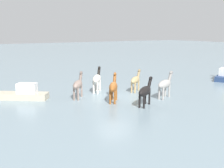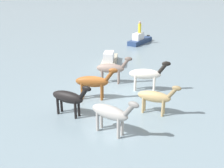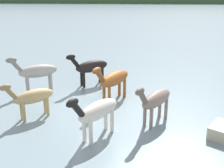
# 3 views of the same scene
# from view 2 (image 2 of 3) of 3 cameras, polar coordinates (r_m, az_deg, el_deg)

# --- Properties ---
(ground_plane) EXTENTS (173.18, 173.18, 0.00)m
(ground_plane) POSITION_cam_2_polar(r_m,az_deg,el_deg) (15.37, -0.45, -3.22)
(ground_plane) COLOR gray
(horse_dark_mare) EXTENTS (1.75, 2.14, 1.87)m
(horse_dark_mare) POSITION_cam_2_polar(r_m,az_deg,el_deg) (15.07, -3.95, 0.48)
(horse_dark_mare) COLOR brown
(horse_dark_mare) RESTS_ON ground_plane
(horse_chestnut_trailing) EXTENTS (2.11, 1.53, 1.77)m
(horse_chestnut_trailing) POSITION_cam_2_polar(r_m,az_deg,el_deg) (13.35, -9.12, -2.84)
(horse_chestnut_trailing) COLOR black
(horse_chestnut_trailing) RESTS_ON ground_plane
(horse_dun_straggler) EXTENTS (1.92, 1.56, 1.68)m
(horse_dun_straggler) POSITION_cam_2_polar(r_m,az_deg,el_deg) (13.55, 9.22, -2.73)
(horse_dun_straggler) COLOR tan
(horse_dun_straggler) RESTS_ON ground_plane
(horse_gray_outer) EXTENTS (1.71, 2.07, 1.82)m
(horse_gray_outer) POSITION_cam_2_polar(r_m,az_deg,el_deg) (17.43, -0.08, 3.32)
(horse_gray_outer) COLOR gray
(horse_gray_outer) RESTS_ON ground_plane
(horse_lead) EXTENTS (1.81, 2.16, 1.90)m
(horse_lead) POSITION_cam_2_polar(r_m,az_deg,el_deg) (16.33, 7.35, 2.06)
(horse_lead) COLOR silver
(horse_lead) RESTS_ON ground_plane
(horse_mid_herd) EXTENTS (2.30, 1.35, 1.85)m
(horse_mid_herd) POSITION_cam_2_polar(r_m,az_deg,el_deg) (11.61, -0.16, -6.16)
(horse_mid_herd) COLOR #9E9993
(horse_mid_herd) RESTS_ON ground_plane
(boat_launch_far) EXTENTS (2.62, 3.83, 1.31)m
(boat_launch_far) POSITION_cam_2_polar(r_m,az_deg,el_deg) (29.20, 5.90, 9.16)
(boat_launch_far) COLOR navy
(boat_launch_far) RESTS_ON ground_plane
(boat_skiff_near) EXTENTS (3.68, 3.04, 1.31)m
(boat_skiff_near) POSITION_cam_2_polar(r_m,az_deg,el_deg) (21.43, -0.58, 4.82)
(boat_skiff_near) COLOR #B7AD93
(boat_skiff_near) RESTS_ON ground_plane
(person_spotter_bow) EXTENTS (0.32, 0.32, 1.19)m
(person_spotter_bow) POSITION_cam_2_polar(r_m,az_deg,el_deg) (28.76, 5.90, 11.83)
(person_spotter_bow) COLOR yellow
(person_spotter_bow) RESTS_ON boat_launch_far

